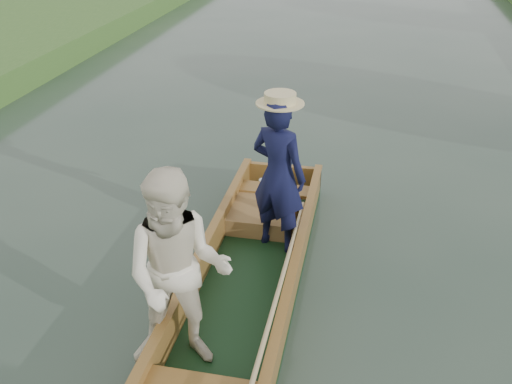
# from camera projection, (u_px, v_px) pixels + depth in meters

# --- Properties ---
(ground) EXTENTS (120.00, 120.00, 0.00)m
(ground) POSITION_uv_depth(u_px,v_px,m) (245.00, 296.00, 6.13)
(ground) COLOR #283D30
(ground) RESTS_ON ground
(punt) EXTENTS (1.43, 5.00, 1.98)m
(punt) POSITION_uv_depth(u_px,v_px,m) (229.00, 248.00, 5.63)
(punt) COLOR black
(punt) RESTS_ON ground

